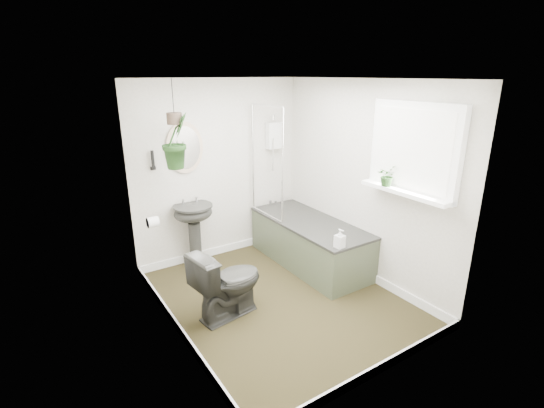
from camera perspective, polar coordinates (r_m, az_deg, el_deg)
floor at (r=4.45m, az=1.08°, el=-13.59°), size 2.30×2.80×0.02m
ceiling at (r=3.78m, az=1.30°, el=17.83°), size 2.30×2.80×0.02m
wall_back at (r=5.14m, az=-7.70°, el=4.77°), size 2.30×0.02×2.30m
wall_front at (r=2.98m, az=16.69°, el=-6.12°), size 2.30×0.02×2.30m
wall_left at (r=3.48m, az=-14.85°, el=-2.38°), size 0.02×2.80×2.30m
wall_right at (r=4.69m, az=13.02°, el=3.12°), size 0.02×2.80×2.30m
skirting at (r=4.42m, az=1.09°, el=-12.93°), size 2.30×2.80×0.10m
bathtub at (r=5.09m, az=5.43°, el=-5.54°), size 0.72×1.72×0.58m
bath_screen at (r=4.98m, az=-0.74°, el=6.01°), size 0.04×0.72×1.40m
shower_box at (r=5.39m, az=0.23°, el=9.89°), size 0.20×0.10×0.35m
oval_mirror at (r=4.87m, az=-12.49°, el=7.94°), size 0.46×0.03×0.62m
wall_sconce at (r=4.75m, az=-16.88°, el=6.11°), size 0.04×0.04×0.22m
toilet_roll_holder at (r=4.21m, az=-16.89°, el=-2.53°), size 0.11×0.11×0.11m
window_recess at (r=4.09m, az=19.88°, el=7.48°), size 0.08×1.00×0.90m
window_sill at (r=4.12m, az=18.66°, el=1.69°), size 0.18×1.00×0.04m
window_blinds at (r=4.05m, az=19.49°, el=7.44°), size 0.01×0.86×0.76m
toilet at (r=4.03m, az=-6.41°, el=-11.18°), size 0.78×0.52×0.74m
pedestal_sink at (r=5.06m, az=-11.11°, el=-4.51°), size 0.50×0.43×0.82m
sill_plant at (r=4.19m, az=16.27°, el=4.01°), size 0.25×0.24×0.22m
hanging_plant at (r=4.37m, az=-13.72°, el=8.86°), size 0.41×0.39×0.59m
soap_bottle at (r=4.25m, az=9.79°, el=-4.94°), size 0.10×0.10×0.21m
hanging_pot at (r=4.34m, az=-13.96°, el=11.92°), size 0.16×0.16×0.12m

